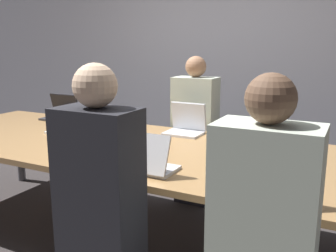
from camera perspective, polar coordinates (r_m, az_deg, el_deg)
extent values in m
plane|color=#383333|center=(3.12, -5.09, -16.36)|extent=(24.00, 24.00, 0.00)
cube|color=#9999A3|center=(4.57, 8.28, 10.93)|extent=(12.00, 0.06, 2.80)
cube|color=#9E7547|center=(2.85, -5.36, -3.25)|extent=(3.98, 1.37, 0.04)
cylinder|color=#4C4C51|center=(4.48, -21.66, -3.36)|extent=(0.08, 0.08, 0.71)
cube|color=silver|center=(3.15, 2.35, -1.13)|extent=(0.31, 0.24, 0.02)
cube|color=silver|center=(3.22, 3.18, 1.50)|extent=(0.31, 0.05, 0.24)
cube|color=silver|center=(3.21, 3.11, 1.44)|extent=(0.31, 0.05, 0.24)
cube|color=#2D2D38|center=(3.67, 4.00, -7.99)|extent=(0.32, 0.24, 0.45)
cube|color=beige|center=(3.51, 4.14, 1.28)|extent=(0.40, 0.24, 0.75)
sphere|color=#9E7051|center=(3.45, 4.27, 9.02)|extent=(0.19, 0.19, 0.19)
cylinder|color=white|center=(3.08, 6.94, -0.98)|extent=(0.10, 0.10, 0.08)
cube|color=#333338|center=(3.93, -16.23, 1.05)|extent=(0.33, 0.24, 0.02)
cube|color=#333338|center=(3.98, -15.35, 3.10)|extent=(0.34, 0.07, 0.24)
cube|color=black|center=(3.97, -15.45, 3.04)|extent=(0.33, 0.07, 0.23)
cube|color=#B7B7BC|center=(1.97, 15.86, -9.84)|extent=(0.36, 0.24, 0.02)
cube|color=#B7B7BC|center=(1.84, 15.49, -7.22)|extent=(0.36, 0.08, 0.24)
cube|color=#0F1933|center=(1.85, 15.55, -7.20)|extent=(0.36, 0.08, 0.23)
cube|color=beige|center=(1.55, 14.38, -13.55)|extent=(0.40, 0.24, 0.75)
sphere|color=brown|center=(1.41, 15.39, 4.04)|extent=(0.19, 0.19, 0.19)
cube|color=silver|center=(2.27, -3.00, -6.45)|extent=(0.34, 0.23, 0.02)
cube|color=silver|center=(2.17, -4.13, -4.05)|extent=(0.34, 0.09, 0.22)
cube|color=black|center=(2.18, -3.99, -4.09)|extent=(0.34, 0.09, 0.22)
cube|color=#232328|center=(1.87, -10.45, -8.82)|extent=(0.40, 0.24, 0.75)
sphere|color=beige|center=(1.75, -11.05, 6.06)|extent=(0.21, 0.21, 0.21)
cylinder|color=white|center=(2.42, -7.98, -4.36)|extent=(0.09, 0.09, 0.10)
cube|color=black|center=(2.96, -11.75, -1.93)|extent=(0.07, 0.16, 0.05)
cube|color=silver|center=(3.30, -16.07, -0.99)|extent=(0.26, 0.23, 0.02)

